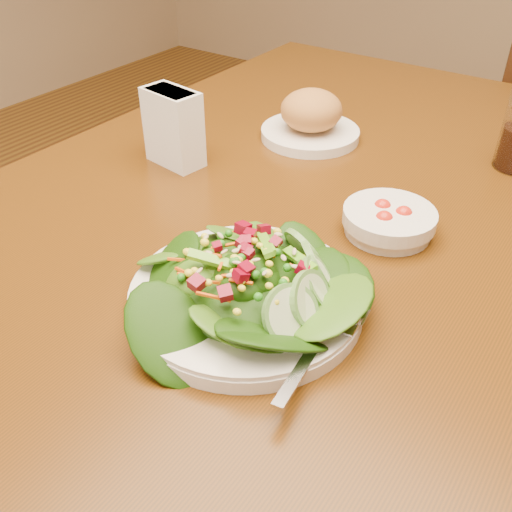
# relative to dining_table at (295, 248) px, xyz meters

# --- Properties ---
(ground_plane) EXTENTS (5.00, 5.00, 0.00)m
(ground_plane) POSITION_rel_dining_table_xyz_m (0.00, 0.00, -0.65)
(ground_plane) COLOR #96651B
(dining_table) EXTENTS (0.90, 1.40, 0.75)m
(dining_table) POSITION_rel_dining_table_xyz_m (0.00, 0.00, 0.00)
(dining_table) COLOR #4F2807
(dining_table) RESTS_ON ground_plane
(salad_plate) EXTENTS (0.28, 0.27, 0.08)m
(salad_plate) POSITION_rel_dining_table_xyz_m (0.10, -0.26, 0.13)
(salad_plate) COLOR white
(salad_plate) RESTS_ON dining_table
(bread_plate) EXTENTS (0.18, 0.18, 0.09)m
(bread_plate) POSITION_rel_dining_table_xyz_m (-0.09, 0.19, 0.14)
(bread_plate) COLOR white
(bread_plate) RESTS_ON dining_table
(tomato_bowl) EXTENTS (0.13, 0.13, 0.04)m
(tomato_bowl) POSITION_rel_dining_table_xyz_m (0.16, -0.02, 0.12)
(tomato_bowl) COLOR white
(tomato_bowl) RESTS_ON dining_table
(napkin_holder) EXTENTS (0.10, 0.07, 0.12)m
(napkin_holder) POSITION_rel_dining_table_xyz_m (-0.22, -0.03, 0.17)
(napkin_holder) COLOR white
(napkin_holder) RESTS_ON dining_table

